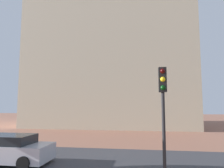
% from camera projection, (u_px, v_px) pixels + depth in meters
% --- Properties ---
extents(ground_plane, '(120.00, 120.00, 0.00)m').
position_uv_depth(ground_plane, '(109.00, 154.00, 12.46)').
color(ground_plane, '#93604C').
extents(street_asphalt_strip, '(120.00, 6.06, 0.00)m').
position_uv_depth(street_asphalt_strip, '(104.00, 160.00, 11.11)').
color(street_asphalt_strip, '#38383D').
rests_on(street_asphalt_strip, ground_plane).
extents(landmark_building, '(23.02, 13.51, 35.43)m').
position_uv_depth(landmark_building, '(114.00, 56.00, 31.86)').
color(landmark_building, beige).
rests_on(landmark_building, ground_plane).
extents(car_silver, '(4.55, 2.06, 1.45)m').
position_uv_depth(car_silver, '(7.00, 149.00, 10.58)').
color(car_silver, '#B2B2BC').
rests_on(car_silver, ground_plane).
extents(traffic_light_pole, '(0.28, 0.34, 4.36)m').
position_uv_depth(traffic_light_pole, '(163.00, 103.00, 7.32)').
color(traffic_light_pole, black).
rests_on(traffic_light_pole, ground_plane).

